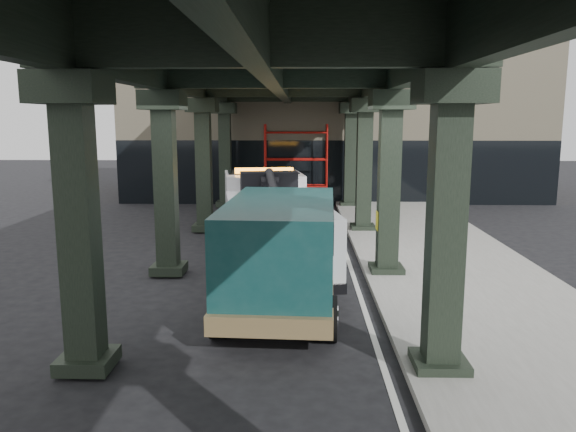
# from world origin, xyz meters

# --- Properties ---
(ground) EXTENTS (90.00, 90.00, 0.00)m
(ground) POSITION_xyz_m (0.00, 0.00, 0.00)
(ground) COLOR black
(ground) RESTS_ON ground
(sidewalk) EXTENTS (5.00, 40.00, 0.15)m
(sidewalk) POSITION_xyz_m (4.50, 2.00, 0.07)
(sidewalk) COLOR gray
(sidewalk) RESTS_ON ground
(lane_stripe) EXTENTS (0.12, 38.00, 0.01)m
(lane_stripe) POSITION_xyz_m (1.70, 2.00, 0.01)
(lane_stripe) COLOR silver
(lane_stripe) RESTS_ON ground
(viaduct) EXTENTS (7.40, 32.00, 6.40)m
(viaduct) POSITION_xyz_m (-0.40, 2.00, 5.46)
(viaduct) COLOR black
(viaduct) RESTS_ON ground
(building) EXTENTS (22.00, 10.00, 8.00)m
(building) POSITION_xyz_m (2.00, 20.00, 4.00)
(building) COLOR #C6B793
(building) RESTS_ON ground
(scaffolding) EXTENTS (3.08, 0.88, 4.00)m
(scaffolding) POSITION_xyz_m (0.00, 14.64, 2.11)
(scaffolding) COLOR #B9140E
(scaffolding) RESTS_ON ground
(tow_truck) EXTENTS (3.65, 8.97, 2.86)m
(tow_truck) POSITION_xyz_m (-0.64, 3.03, 1.40)
(tow_truck) COLOR black
(tow_truck) RESTS_ON ground
(towed_van) EXTENTS (2.77, 6.31, 2.51)m
(towed_van) POSITION_xyz_m (-0.17, -0.58, 1.35)
(towed_van) COLOR #113F3E
(towed_van) RESTS_ON ground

